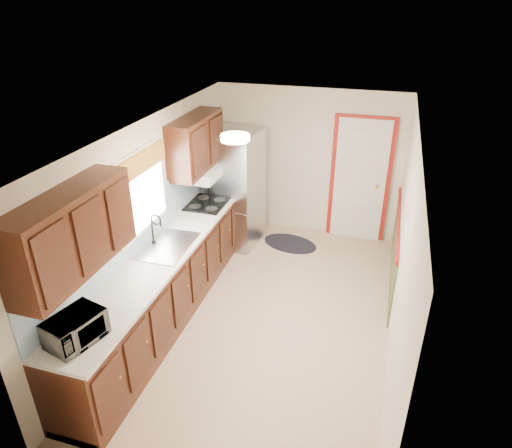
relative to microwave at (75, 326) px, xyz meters
The scene contains 8 objects.
room_shell 2.29m from the microwave, 58.39° to the left, with size 3.20×5.20×2.52m.
kitchen_run 1.68m from the microwave, 91.22° to the left, with size 0.63×4.00×2.20m.
back_wall_trim 4.71m from the microwave, 62.21° to the left, with size 1.12×2.30×2.08m.
ceiling_fixture 2.33m from the microwave, 62.78° to the left, with size 0.30×0.30×0.06m, color #FFD88C.
microwave is the anchor object (origin of this frame).
refrigerator 3.71m from the microwave, 87.22° to the left, with size 0.86×0.82×1.86m.
rug 4.15m from the microwave, 74.38° to the left, with size 0.90×0.58×0.01m, color black.
cooktop 3.02m from the microwave, 89.81° to the left, with size 0.52×0.63×0.02m, color black.
Camera 1 is at (1.19, -4.48, 3.70)m, focal length 32.00 mm.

